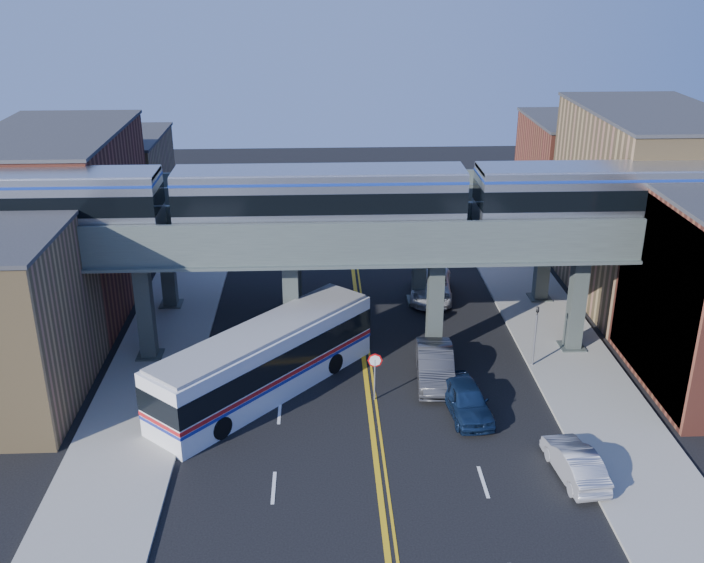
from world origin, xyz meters
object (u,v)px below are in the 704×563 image
Objects in this scene: transit_bus at (265,361)px; car_lane_d at (377,233)px; car_lane_a at (466,399)px; car_lane_b at (435,366)px; transit_train at (320,198)px; traffic_signal at (536,330)px; car_lane_c at (431,286)px; stop_sign at (375,369)px; car_parked_curb at (575,462)px.

transit_bus reaches higher than car_lane_d.
car_lane_a is 0.87× the size of car_lane_b.
transit_train is 8.72× the size of car_lane_b.
traffic_signal reaches higher than car_lane_b.
transit_train is at bearing 5.73° from transit_bus.
transit_train is 10.76m from car_lane_b.
car_lane_b is 1.02× the size of car_lane_d.
car_lane_c is 1.09× the size of car_lane_d.
car_lane_b is (3.34, 1.79, -0.87)m from stop_sign.
car_lane_b is 1.24× the size of car_parked_curb.
car_parked_curb is (-0.70, -9.75, -1.59)m from traffic_signal.
car_lane_a is at bearing -134.94° from traffic_signal.
traffic_signal is at bearing 18.63° from stop_sign.
stop_sign is at bearing -45.67° from car_parked_curb.
transit_bus is 2.57× the size of car_lane_a.
car_lane_c is at bearing 70.09° from stop_sign.
car_parked_curb is (3.79, -5.25, -0.09)m from car_lane_a.
car_lane_a is at bearing -82.43° from car_lane_d.
transit_bus is 2.11× the size of car_lane_c.
car_lane_a is at bearing -83.26° from car_lane_c.
car_lane_c is (0.23, 14.32, -0.00)m from car_lane_a.
stop_sign is 5.63m from transit_bus.
traffic_signal is 0.76× the size of car_lane_b.
transit_train is at bearing 130.95° from car_lane_a.
transit_train is at bearing 117.57° from stop_sign.
stop_sign is 0.56× the size of car_lane_a.
transit_bus is at bearing 169.86° from stop_sign.
transit_train reaches higher than stop_sign.
transit_train is 13.61m from car_lane_c.
stop_sign reaches higher than car_lane_a.
transit_bus is at bearing -172.09° from traffic_signal.
traffic_signal is 21.90m from car_lane_d.
stop_sign is (2.61, -5.00, -7.49)m from transit_train.
transit_train is 17.82× the size of stop_sign.
transit_bus is 10.31m from car_lane_a.
car_lane_a is at bearing -60.40° from car_parked_curb.
traffic_signal reaches higher than car_lane_a.
car_lane_d is at bearing 111.89° from car_lane_c.
transit_train reaches higher than car_lane_c.
stop_sign reaches higher than car_lane_d.
car_parked_curb is (10.81, -11.75, -8.54)m from transit_train.
car_lane_c is 11.21m from car_lane_d.
car_lane_c is at bearing -85.92° from car_parked_curb.
car_parked_curb is (3.56, -19.57, -0.08)m from car_lane_c.
transit_bus is at bearing -126.23° from transit_train.
car_lane_d is at bearing 89.45° from car_lane_a.
car_lane_d is (1.89, 23.69, -1.00)m from stop_sign.
car_lane_a reaches higher than car_lane_c.
stop_sign is 9.41m from traffic_signal.
transit_bus is at bearing -35.60° from car_parked_curb.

